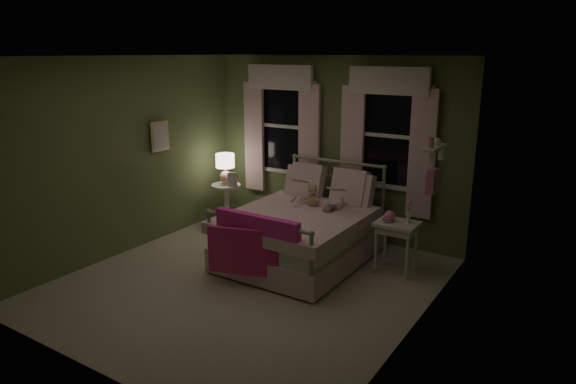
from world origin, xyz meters
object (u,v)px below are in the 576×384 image
Objects in this scene: bed at (302,232)px; child_right at (338,189)px; nightstand_left at (226,199)px; nightstand_right at (397,230)px; child_left at (301,179)px; teddy_bear at (313,197)px; table_lamp at (225,165)px.

bed is 3.01× the size of child_right.
nightstand_left is 2.93m from nightstand_right.
child_left is (-0.28, 0.42, 0.58)m from bed.
table_lamp is (-1.74, 0.31, 0.16)m from teddy_bear.
bed is 3.13× the size of nightstand_left.
bed reaches higher than nightstand_left.
child_left is at bearing 123.60° from bed.
child_right is 1.06× the size of nightstand_right.
child_right is 2.08m from nightstand_left.
teddy_bear is (0.00, 0.26, 0.41)m from bed.
teddy_bear is (0.28, -0.16, -0.18)m from child_left.
bed reaches higher than nightstand_right.
teddy_bear reaches higher than nightstand_right.
bed is at bearing -167.01° from nightstand_right.
bed is 0.77m from child_left.
nightstand_left is (-2.02, 0.15, -0.49)m from child_right.
bed is 0.73m from child_right.
bed reaches higher than teddy_bear.
nightstand_right is (1.46, -0.15, -0.42)m from child_left.
teddy_bear is 1.77m from table_lamp.
child_right is (0.28, 0.42, 0.52)m from bed.
bed is at bearing -90.00° from teddy_bear.
child_right reaches higher than nightstand_left.
child_left is 2.62× the size of teddy_bear.
bed is 1.22m from nightstand_right.
child_right is 2.02m from table_lamp.
child_left is at bearing -5.97° from nightstand_left.
table_lamp is at bearing -2.13° from child_right.
child_right reaches higher than bed.
child_right is 2.23× the size of teddy_bear.
table_lamp is at bearing -26.43° from child_left.
bed is 4.41× the size of table_lamp.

